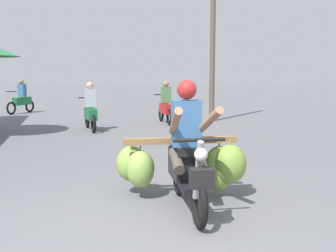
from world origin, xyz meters
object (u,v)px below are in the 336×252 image
at_px(motorbike_distant_ahead_left, 90,111).
at_px(motorbike_distant_ahead_right, 22,99).
at_px(utility_pole, 213,28).
at_px(motorbike_distant_far_ahead, 166,106).
at_px(motorbike_main_loaded, 187,161).

xyz_separation_m(motorbike_distant_ahead_left, motorbike_distant_ahead_right, (-2.50, 5.75, 0.00)).
height_order(motorbike_distant_ahead_left, motorbike_distant_ahead_right, same).
bearing_deg(utility_pole, motorbike_distant_ahead_left, -162.32).
bearing_deg(motorbike_distant_ahead_right, motorbike_distant_ahead_left, -66.48).
height_order(motorbike_distant_ahead_right, motorbike_distant_far_ahead, same).
xyz_separation_m(motorbike_main_loaded, motorbike_distant_far_ahead, (1.58, 7.81, 0.04)).
distance_m(motorbike_distant_far_ahead, utility_pole, 3.08).
height_order(motorbike_distant_ahead_left, utility_pole, utility_pole).
distance_m(motorbike_distant_ahead_left, utility_pole, 5.07).
xyz_separation_m(motorbike_distant_ahead_right, motorbike_distant_far_ahead, (4.98, -4.69, 0.00)).
xyz_separation_m(motorbike_distant_ahead_left, utility_pole, (4.17, 1.33, 2.56)).
distance_m(motorbike_distant_ahead_left, motorbike_distant_far_ahead, 2.69).
bearing_deg(motorbike_distant_far_ahead, motorbike_distant_ahead_right, 136.70).
xyz_separation_m(motorbike_main_loaded, motorbike_distant_ahead_left, (-0.90, 6.74, 0.04)).
relative_size(motorbike_distant_ahead_right, motorbike_distant_far_ahead, 0.86).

